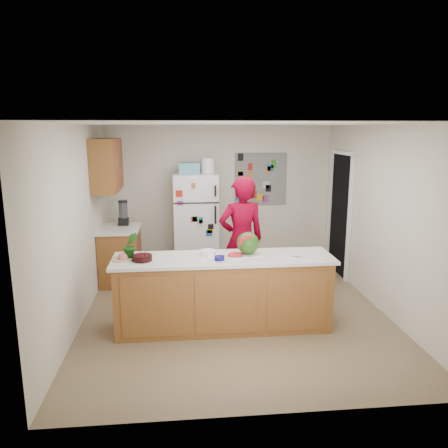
{
  "coord_description": "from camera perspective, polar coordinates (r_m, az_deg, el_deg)",
  "views": [
    {
      "loc": [
        -0.7,
        -5.56,
        2.44
      ],
      "look_at": [
        -0.12,
        0.2,
        1.18
      ],
      "focal_mm": 35.0,
      "sensor_mm": 36.0,
      "label": 1
    }
  ],
  "objects": [
    {
      "name": "wall_left",
      "position": [
        5.84,
        -18.56,
        -0.1
      ],
      "size": [
        0.02,
        4.5,
        2.5
      ],
      "primitive_type": "cube",
      "color": "beige",
      "rests_on": "ground"
    },
    {
      "name": "side_counter_top",
      "position": [
        7.15,
        -13.53,
        -0.63
      ],
      "size": [
        0.64,
        0.84,
        0.04
      ],
      "primitive_type": "cube",
      "color": "silver",
      "rests_on": "side_counter_base"
    },
    {
      "name": "wall_back",
      "position": [
        7.94,
        -0.59,
        3.69
      ],
      "size": [
        4.0,
        0.02,
        2.5
      ],
      "primitive_type": "cube",
      "color": "beige",
      "rests_on": "ground"
    },
    {
      "name": "peninsula_base",
      "position": [
        5.46,
        -0.07,
        -9.15
      ],
      "size": [
        2.6,
        0.62,
        0.88
      ],
      "primitive_type": "cube",
      "color": "brown",
      "rests_on": "floor"
    },
    {
      "name": "keys",
      "position": [
        5.36,
        9.39,
        -4.28
      ],
      "size": [
        0.1,
        0.07,
        0.01
      ],
      "primitive_type": "cube",
      "rotation": [
        0.0,
        0.0,
        -0.41
      ],
      "color": "gray",
      "rests_on": "peninsula_top"
    },
    {
      "name": "side_counter_base",
      "position": [
        7.27,
        -13.35,
        -4.09
      ],
      "size": [
        0.6,
        0.8,
        0.86
      ],
      "primitive_type": "cube",
      "color": "brown",
      "rests_on": "floor"
    },
    {
      "name": "cherry_bowl",
      "position": [
        5.24,
        -10.62,
        -4.37
      ],
      "size": [
        0.27,
        0.27,
        0.07
      ],
      "primitive_type": "cylinder",
      "rotation": [
        0.0,
        0.0,
        0.19
      ],
      "color": "black",
      "rests_on": "peninsula_top"
    },
    {
      "name": "blender_appliance",
      "position": [
        7.3,
        -13.01,
        1.34
      ],
      "size": [
        0.14,
        0.14,
        0.38
      ],
      "primitive_type": "cylinder",
      "color": "black",
      "rests_on": "side_counter_top"
    },
    {
      "name": "paper_towel",
      "position": [
        5.25,
        -1.28,
        -4.41
      ],
      "size": [
        0.17,
        0.15,
        0.02
      ],
      "primitive_type": "cube",
      "rotation": [
        0.0,
        0.0,
        0.04
      ],
      "color": "white",
      "rests_on": "peninsula_top"
    },
    {
      "name": "watermelon_slice",
      "position": [
        5.32,
        1.48,
        -4.03
      ],
      "size": [
        0.18,
        0.18,
        0.02
      ],
      "primitive_type": "cylinder",
      "color": "#E92344",
      "rests_on": "cutting_board"
    },
    {
      "name": "potted_plant",
      "position": [
        5.32,
        -12.1,
        -2.74
      ],
      "size": [
        0.21,
        0.19,
        0.33
      ],
      "primitive_type": "imported",
      "rotation": [
        0.0,
        0.0,
        0.3
      ],
      "color": "#194812",
      "rests_on": "peninsula_top"
    },
    {
      "name": "upper_cabinets",
      "position": [
        6.97,
        -15.07,
        7.45
      ],
      "size": [
        0.35,
        1.0,
        0.8
      ],
      "primitive_type": "cube",
      "color": "brown",
      "rests_on": "wall_left"
    },
    {
      "name": "watermelon",
      "position": [
        5.37,
        3.14,
        -2.49
      ],
      "size": [
        0.27,
        0.27,
        0.27
      ],
      "primitive_type": "sphere",
      "color": "#245F10",
      "rests_on": "cutting_board"
    },
    {
      "name": "peninsula_top",
      "position": [
        5.31,
        -0.08,
        -4.53
      ],
      "size": [
        2.68,
        0.7,
        0.04
      ],
      "primitive_type": "cube",
      "color": "silver",
      "rests_on": "peninsula_base"
    },
    {
      "name": "refrigerator",
      "position": [
        7.61,
        -3.7,
        0.23
      ],
      "size": [
        0.75,
        0.7,
        1.7
      ],
      "primitive_type": "cube",
      "color": "silver",
      "rests_on": "floor"
    },
    {
      "name": "cobalt_bowl",
      "position": [
        5.18,
        -0.6,
        -4.47
      ],
      "size": [
        0.15,
        0.15,
        0.05
      ],
      "primitive_type": "cylinder",
      "rotation": [
        0.0,
        0.0,
        0.23
      ],
      "color": "#0C0F55",
      "rests_on": "peninsula_top"
    },
    {
      "name": "wall_right",
      "position": [
        6.3,
        19.89,
        0.68
      ],
      "size": [
        0.02,
        4.5,
        2.5
      ],
      "primitive_type": "cube",
      "color": "beige",
      "rests_on": "ground"
    },
    {
      "name": "doorway",
      "position": [
        7.64,
        14.97,
        1.17
      ],
      "size": [
        0.03,
        0.85,
        2.04
      ],
      "primitive_type": "cube",
      "color": "black",
      "rests_on": "ground"
    },
    {
      "name": "floor",
      "position": [
        6.12,
        1.36,
        -11.3
      ],
      "size": [
        4.0,
        4.5,
        0.02
      ],
      "primitive_type": "cube",
      "color": "brown",
      "rests_on": "ground"
    },
    {
      "name": "photo_collage",
      "position": [
        7.98,
        4.82,
        5.86
      ],
      "size": [
        0.95,
        0.01,
        0.95
      ],
      "primitive_type": "cube",
      "color": "slate",
      "rests_on": "wall_back"
    },
    {
      "name": "cutting_board",
      "position": [
        5.38,
        2.53,
        -4.03
      ],
      "size": [
        0.49,
        0.42,
        0.01
      ],
      "primitive_type": "cube",
      "rotation": [
        0.0,
        0.0,
        0.27
      ],
      "color": "silver",
      "rests_on": "peninsula_top"
    },
    {
      "name": "plate",
      "position": [
        5.33,
        -13.07,
        -4.5
      ],
      "size": [
        0.34,
        0.34,
        0.02
      ],
      "primitive_type": "cylinder",
      "rotation": [
        0.0,
        0.0,
        -0.39
      ],
      "color": "#B7A88E",
      "rests_on": "peninsula_top"
    },
    {
      "name": "ceiling",
      "position": [
        5.61,
        1.49,
        13.03
      ],
      "size": [
        4.0,
        4.5,
        0.02
      ],
      "primitive_type": "cube",
      "color": "white",
      "rests_on": "wall_back"
    },
    {
      "name": "person",
      "position": [
        6.17,
        2.29,
        -2.13
      ],
      "size": [
        0.73,
        0.54,
        1.81
      ],
      "primitive_type": "imported",
      "rotation": [
        0.0,
        0.0,
        3.32
      ],
      "color": "maroon",
      "rests_on": "floor"
    },
    {
      "name": "fridge_top_bin",
      "position": [
        7.47,
        -4.58,
        7.28
      ],
      "size": [
        0.35,
        0.28,
        0.18
      ],
      "primitive_type": "cube",
      "color": "#5999B2",
      "rests_on": "refrigerator"
    },
    {
      "name": "white_bowl",
      "position": [
        5.38,
        -2.15,
        -3.77
      ],
      "size": [
        0.21,
        0.21,
        0.06
      ],
      "primitive_type": "cylinder",
      "rotation": [
        0.0,
        0.0,
        -0.05
      ],
      "color": "silver",
      "rests_on": "peninsula_top"
    }
  ]
}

